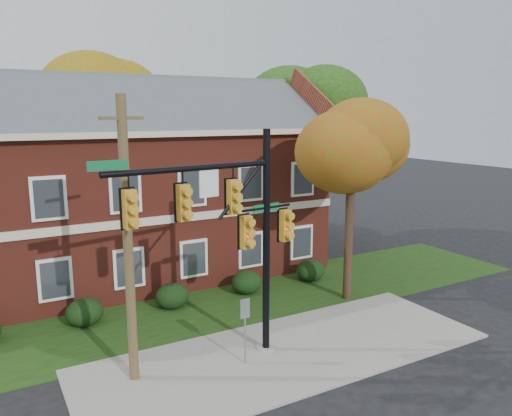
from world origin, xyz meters
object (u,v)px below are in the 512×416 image
apartment_building (132,175)px  sign_post (245,321)px  tree_near_right (358,145)px  tree_far_rear (115,99)px  traffic_signal (232,223)px  hedge_left (84,312)px  hedge_center (172,296)px  hedge_far_right (311,270)px  hedge_right (247,282)px  utility_pole (128,243)px  tree_right_rear (313,110)px

apartment_building → sign_post: 11.49m
tree_near_right → tree_far_rear: size_ratio=0.74×
traffic_signal → tree_far_rear: bearing=78.7°
hedge_left → traffic_signal: (3.60, -5.37, 4.12)m
sign_post → hedge_center: bearing=92.7°
hedge_far_right → hedge_right: bearing=180.0°
apartment_building → utility_pole: size_ratio=2.22×
tree_right_rear → tree_far_rear: tree_far_rear is taller
tree_far_rear → traffic_signal: tree_far_rear is taller
traffic_signal → hedge_center: bearing=83.6°
traffic_signal → hedge_far_right: bearing=30.5°
hedge_right → hedge_far_right: (3.50, 0.00, 0.00)m
tree_near_right → tree_right_rear: size_ratio=0.81×
apartment_building → tree_far_rear: bearing=80.3°
hedge_center → tree_far_rear: (1.34, 13.09, 8.32)m
hedge_center → tree_near_right: 9.90m
apartment_building → hedge_far_right: bearing=-36.9°
hedge_far_right → sign_post: sign_post is taller
hedge_right → utility_pole: 8.94m
hedge_left → traffic_signal: size_ratio=0.19×
hedge_center → utility_pole: 6.84m
utility_pole → tree_near_right: bearing=-2.8°
hedge_right → traffic_signal: bearing=-122.3°
apartment_building → sign_post: apartment_building is taller
hedge_right → sign_post: bearing=-118.8°
tree_far_rear → sign_post: tree_far_rear is taller
hedge_center → tree_right_rear: bearing=28.4°
hedge_far_right → utility_pole: bearing=-154.0°
utility_pole → sign_post: size_ratio=3.78×
traffic_signal → utility_pole: size_ratio=0.88×
hedge_left → hedge_far_right: 10.50m
hedge_left → hedge_far_right: size_ratio=1.00×
tree_far_rear → utility_pole: 19.02m
hedge_right → tree_far_rear: (-2.16, 13.09, 8.32)m
apartment_building → utility_pole: bearing=-106.4°
hedge_far_right → tree_near_right: tree_near_right is taller
hedge_center → hedge_far_right: bearing=0.0°
tree_near_right → utility_pole: 10.67m
hedge_far_right → tree_near_right: bearing=-85.5°
tree_right_rear → sign_post: tree_right_rear is taller
hedge_far_right → tree_far_rear: size_ratio=0.12×
hedge_center → apartment_building: bearing=90.0°
hedge_center → utility_pole: utility_pole is taller
tree_near_right → traffic_signal: bearing=-160.4°
apartment_building → hedge_center: apartment_building is taller
apartment_building → tree_near_right: apartment_building is taller
apartment_building → hedge_right: apartment_building is taller
hedge_far_right → sign_post: (-6.63, -5.70, 1.00)m
tree_near_right → sign_post: 9.04m
tree_near_right → hedge_far_right: bearing=94.5°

